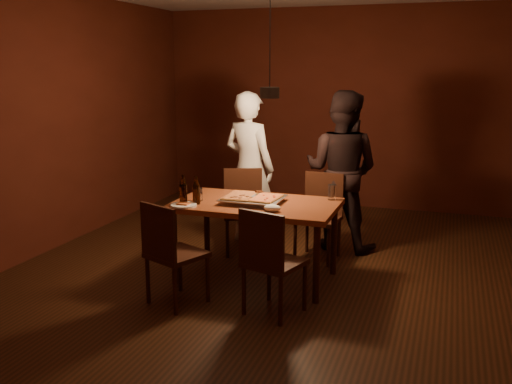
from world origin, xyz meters
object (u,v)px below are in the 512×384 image
(chair_far_left, at_px, (243,202))
(beer_bottle_a, at_px, (183,189))
(plate_slice, at_px, (184,205))
(dining_table, at_px, (256,210))
(pizza_tray, at_px, (253,200))
(pendant_lamp, at_px, (270,91))
(beer_bottle_b, at_px, (196,190))
(chair_far_right, at_px, (321,208))
(diner_white, at_px, (249,168))
(chair_near_left, at_px, (169,245))
(chair_near_right, at_px, (269,253))
(diner_dark, at_px, (341,171))

(chair_far_left, height_order, beer_bottle_a, beer_bottle_a)
(beer_bottle_a, xyz_separation_m, plate_slice, (0.04, -0.08, -0.13))
(dining_table, distance_m, pizza_tray, 0.10)
(chair_far_left, bearing_deg, pendant_lamp, 107.28)
(dining_table, distance_m, chair_far_left, 0.91)
(beer_bottle_a, relative_size, beer_bottle_b, 1.04)
(chair_far_left, bearing_deg, beer_bottle_a, 57.33)
(chair_far_right, height_order, beer_bottle_a, beer_bottle_a)
(diner_white, bearing_deg, dining_table, 128.44)
(chair_near_left, xyz_separation_m, pizza_tray, (0.46, 0.81, 0.24))
(pizza_tray, bearing_deg, diner_white, 115.29)
(chair_far_right, height_order, plate_slice, chair_far_right)
(chair_far_right, relative_size, pendant_lamp, 0.44)
(pizza_tray, height_order, beer_bottle_b, beer_bottle_b)
(chair_far_right, distance_m, pendant_lamp, 1.42)
(chair_near_left, relative_size, diner_white, 0.32)
(plate_slice, distance_m, pendant_lamp, 1.31)
(diner_white, bearing_deg, plate_slice, 101.45)
(chair_near_right, distance_m, beer_bottle_a, 1.15)
(chair_far_right, relative_size, beer_bottle_b, 1.87)
(chair_near_left, bearing_deg, plate_slice, 123.90)
(dining_table, distance_m, pendant_lamp, 1.11)
(plate_slice, distance_m, diner_white, 1.47)
(dining_table, relative_size, chair_far_left, 2.74)
(dining_table, xyz_separation_m, beer_bottle_b, (-0.50, -0.23, 0.20))
(chair_near_left, distance_m, beer_bottle_b, 0.68)
(chair_near_left, distance_m, pizza_tray, 0.96)
(plate_slice, bearing_deg, chair_far_left, 82.20)
(chair_far_left, bearing_deg, chair_near_right, 94.76)
(diner_dark, bearing_deg, chair_near_left, 73.13)
(pizza_tray, relative_size, pendant_lamp, 0.50)
(beer_bottle_b, relative_size, diner_white, 0.15)
(pizza_tray, bearing_deg, dining_table, 31.88)
(plate_slice, xyz_separation_m, diner_white, (0.11, 1.46, 0.10))
(beer_bottle_a, relative_size, diner_dark, 0.16)
(chair_far_left, xyz_separation_m, chair_near_right, (0.79, -1.55, 0.00))
(dining_table, distance_m, chair_near_right, 0.85)
(dining_table, relative_size, diner_dark, 0.86)
(dining_table, height_order, diner_white, diner_white)
(chair_far_right, height_order, chair_near_right, same)
(pizza_tray, height_order, diner_dark, diner_dark)
(diner_dark, bearing_deg, chair_far_right, 81.69)
(pizza_tray, bearing_deg, chair_near_right, -58.05)
(dining_table, xyz_separation_m, pizza_tray, (-0.03, -0.01, 0.10))
(chair_far_right, bearing_deg, pizza_tray, 67.54)
(chair_far_left, height_order, diner_white, diner_white)
(chair_near_left, bearing_deg, diner_dark, 85.97)
(pizza_tray, height_order, beer_bottle_a, beer_bottle_a)
(chair_near_left, relative_size, plate_slice, 2.33)
(chair_near_right, height_order, diner_white, diner_white)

